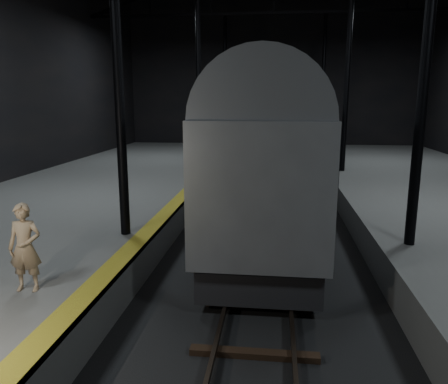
# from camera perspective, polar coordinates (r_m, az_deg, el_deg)

# --- Properties ---
(ground) EXTENTS (44.00, 44.00, 0.00)m
(ground) POSITION_cam_1_polar(r_m,az_deg,el_deg) (15.97, 5.41, -5.05)
(ground) COLOR black
(ground) RESTS_ON ground
(platform_left) EXTENTS (9.00, 43.80, 1.00)m
(platform_left) POSITION_cam_1_polar(r_m,az_deg,el_deg) (17.65, -19.71, -2.38)
(platform_left) COLOR #575754
(platform_left) RESTS_ON ground
(tactile_strip) EXTENTS (0.50, 43.80, 0.01)m
(tactile_strip) POSITION_cam_1_polar(r_m,az_deg,el_deg) (16.10, -6.16, -1.22)
(tactile_strip) COLOR olive
(tactile_strip) RESTS_ON platform_left
(track) EXTENTS (2.40, 43.00, 0.24)m
(track) POSITION_cam_1_polar(r_m,az_deg,el_deg) (15.95, 5.41, -4.82)
(track) COLOR #3F3328
(track) RESTS_ON ground
(train) EXTENTS (3.14, 21.00, 5.61)m
(train) POSITION_cam_1_polar(r_m,az_deg,el_deg) (19.05, 5.88, 7.30)
(train) COLOR #94969C
(train) RESTS_ON ground
(woman) EXTENTS (0.68, 0.48, 1.74)m
(woman) POSITION_cam_1_polar(r_m,az_deg,el_deg) (9.30, -24.55, -6.62)
(woman) COLOR #A18462
(woman) RESTS_ON platform_left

